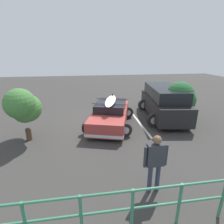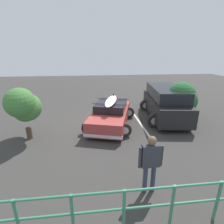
{
  "view_description": "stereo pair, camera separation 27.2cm",
  "coord_description": "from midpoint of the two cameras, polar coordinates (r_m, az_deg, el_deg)",
  "views": [
    {
      "loc": [
        0.72,
        9.22,
        3.78
      ],
      "look_at": [
        -0.51,
        1.0,
        0.95
      ],
      "focal_mm": 28.0,
      "sensor_mm": 36.0,
      "label": 1
    },
    {
      "loc": [
        0.45,
        9.25,
        3.78
      ],
      "look_at": [
        -0.51,
        1.0,
        0.95
      ],
      "focal_mm": 28.0,
      "sensor_mm": 36.0,
      "label": 2
    }
  ],
  "objects": [
    {
      "name": "bush_near_left",
      "position": [
        8.31,
        -27.6,
        1.46
      ],
      "size": [
        1.36,
        2.09,
        2.47
      ],
      "color": "#4C3828",
      "rests_on": "ground"
    },
    {
      "name": "ground_plane",
      "position": [
        10.0,
        -4.53,
        -3.52
      ],
      "size": [
        44.0,
        44.0,
        0.02
      ],
      "primitive_type": "cube",
      "color": "#383533",
      "rests_on": "ground"
    },
    {
      "name": "person_bystander",
      "position": [
        4.99,
        12.44,
        -14.81
      ],
      "size": [
        0.68,
        0.23,
        1.75
      ],
      "color": "#33384C",
      "rests_on": "ground"
    },
    {
      "name": "suv_car",
      "position": [
        10.97,
        15.85,
        3.25
      ],
      "size": [
        2.94,
        5.09,
        1.89
      ],
      "color": "black",
      "rests_on": "ground"
    },
    {
      "name": "sedan_car",
      "position": [
        9.48,
        -1.33,
        -0.69
      ],
      "size": [
        3.07,
        4.47,
        1.54
      ],
      "color": "#9E3833",
      "rests_on": "ground"
    },
    {
      "name": "bush_near_right",
      "position": [
        10.38,
        20.53,
        3.98
      ],
      "size": [
        1.68,
        1.84,
        2.31
      ],
      "color": "#4C3828",
      "rests_on": "ground"
    },
    {
      "name": "parking_stripe",
      "position": [
        10.0,
        8.29,
        -3.6
      ],
      "size": [
        0.12,
        3.83,
        0.0
      ],
      "primitive_type": "cube",
      "rotation": [
        0.0,
        0.0,
        1.57
      ],
      "color": "silver",
      "rests_on": "ground"
    },
    {
      "name": "railing_fence",
      "position": [
        4.15,
        -3.73,
        -28.86
      ],
      "size": [
        7.65,
        0.08,
        1.12
      ],
      "color": "#387F5B",
      "rests_on": "ground"
    }
  ]
}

